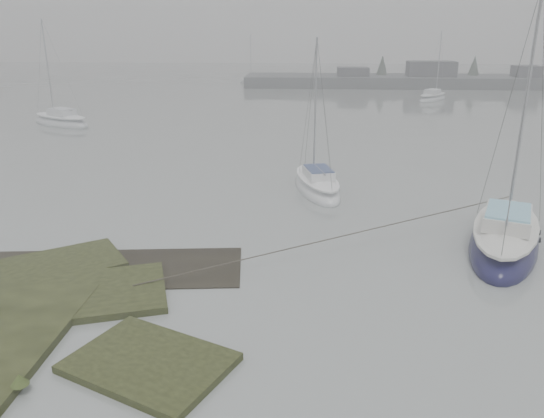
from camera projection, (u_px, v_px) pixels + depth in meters
The scene contains 7 objects.
ground at pixel (254, 128), 40.97m from camera, with size 160.00×160.00×0.00m, color slate.
far_shoreline at pixel (482, 80), 69.21m from camera, with size 60.00×8.00×4.15m.
sailboat_main at pixel (504, 240), 18.62m from camera, with size 4.64×7.19×9.66m.
sailboat_white at pixel (317, 186), 25.18m from camera, with size 2.97×5.60×7.53m.
sailboat_far_a at pixel (61, 122), 42.16m from camera, with size 6.33×4.82×8.67m.
sailboat_far_b at pixel (433, 98), 56.59m from camera, with size 4.63×5.43×7.65m.
sailboat_far_c at pixel (255, 82), 73.02m from camera, with size 5.10×4.10×7.07m.
Camera 1 is at (3.95, -10.62, 7.35)m, focal length 35.00 mm.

